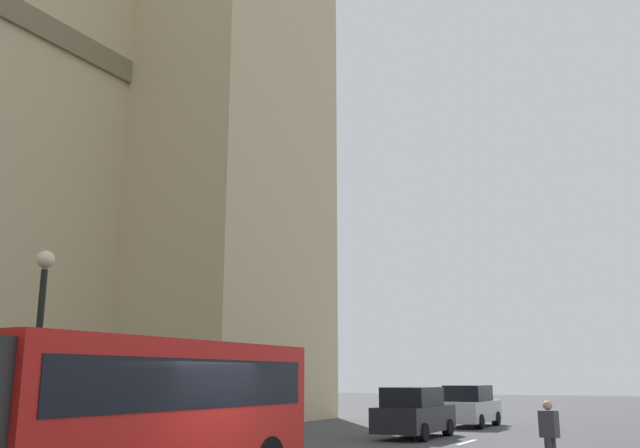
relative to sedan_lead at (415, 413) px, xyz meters
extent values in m
cube|color=silver|center=(-0.80, -2.21, -0.91)|extent=(2.20, 0.16, 0.01)
cube|color=red|center=(-14.76, -0.21, 0.74)|extent=(7.72, 2.50, 2.50)
cube|color=black|center=(-14.76, -0.21, 1.19)|extent=(7.10, 2.54, 0.90)
cube|color=black|center=(0.06, 0.02, -0.21)|extent=(4.40, 1.80, 0.90)
cube|color=black|center=(-0.14, 0.02, 0.59)|extent=(2.46, 1.66, 0.70)
cylinder|color=black|center=(1.46, -0.79, -0.59)|extent=(0.64, 0.30, 0.64)
cylinder|color=black|center=(-1.35, -0.79, -0.59)|extent=(0.64, 0.30, 0.64)
cube|color=#B7B7BC|center=(6.78, -0.13, -0.21)|extent=(4.40, 1.80, 0.90)
cube|color=black|center=(6.58, -0.13, 0.59)|extent=(2.46, 1.66, 0.70)
cylinder|color=black|center=(8.19, -0.94, -0.59)|extent=(0.64, 0.30, 0.64)
cylinder|color=black|center=(5.37, -0.94, -0.59)|extent=(0.64, 0.30, 0.64)
cylinder|color=black|center=(-13.72, 4.29, 1.49)|extent=(0.16, 0.16, 4.80)
sphere|color=beige|center=(-13.72, 4.29, 4.14)|extent=(0.44, 0.44, 0.44)
cube|color=#3F3F47|center=(-8.11, -6.38, 0.25)|extent=(0.35, 0.45, 0.60)
sphere|color=tan|center=(-8.11, -6.38, 0.67)|extent=(0.22, 0.22, 0.22)
camera|label=1|loc=(-24.98, -9.54, 1.30)|focal=38.16mm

